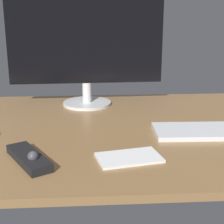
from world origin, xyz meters
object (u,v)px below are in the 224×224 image
media_remote (31,158)px  notepad (131,158)px  monitor (87,43)px  keyboard (217,131)px

media_remote → notepad: (24.42, 0.32, -0.81)cm
monitor → media_remote: 58.45cm
monitor → notepad: 57.76cm
media_remote → notepad: 24.43cm
monitor → notepad: monitor is taller
monitor → keyboard: bearing=-44.1°
keyboard → notepad: keyboard is taller
media_remote → monitor: bearing=135.2°
monitor → keyboard: size_ratio=1.57×
monitor → keyboard: monitor is taller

